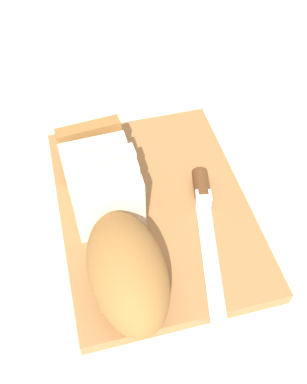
{
  "coord_description": "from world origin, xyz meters",
  "views": [
    {
      "loc": [
        -0.39,
        0.11,
        0.56
      ],
      "look_at": [
        0.0,
        0.0,
        0.05
      ],
      "focal_mm": 41.13,
      "sensor_mm": 36.0,
      "label": 1
    }
  ],
  "objects": [
    {
      "name": "ground_plane",
      "position": [
        0.0,
        0.0,
        0.0
      ],
      "size": [
        3.0,
        3.0,
        0.0
      ],
      "primitive_type": "plane",
      "color": "silver"
    },
    {
      "name": "cutting_board",
      "position": [
        0.0,
        0.0,
        0.01
      ],
      "size": [
        0.39,
        0.29,
        0.02
      ],
      "primitive_type": "cube",
      "rotation": [
        0.0,
        0.0,
        -0.02
      ],
      "color": "#9E6B3D",
      "rests_on": "ground_plane"
    },
    {
      "name": "bread_loaf",
      "position": [
        -0.07,
        0.07,
        0.07
      ],
      "size": [
        0.32,
        0.1,
        0.1
      ],
      "rotation": [
        0.0,
        0.0,
        0.03
      ],
      "color": "#996633",
      "rests_on": "cutting_board"
    },
    {
      "name": "bread_knife",
      "position": [
        -0.03,
        -0.07,
        0.03
      ],
      "size": [
        0.28,
        0.09,
        0.02
      ],
      "rotation": [
        0.0,
        0.0,
        2.91
      ],
      "color": "silver",
      "rests_on": "cutting_board"
    },
    {
      "name": "crumb_near_knife",
      "position": [
        -0.0,
        0.02,
        0.03
      ],
      "size": [
        0.01,
        0.01,
        0.01
      ],
      "primitive_type": "sphere",
      "color": "tan",
      "rests_on": "cutting_board"
    },
    {
      "name": "crumb_near_loaf",
      "position": [
        -0.01,
        -0.04,
        0.03
      ],
      "size": [
        0.0,
        0.0,
        0.0
      ],
      "primitive_type": "sphere",
      "color": "tan",
      "rests_on": "cutting_board"
    }
  ]
}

